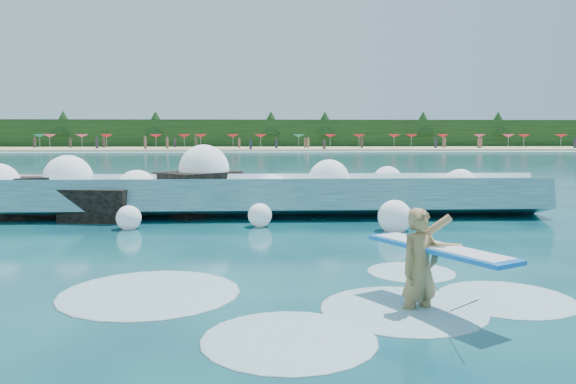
# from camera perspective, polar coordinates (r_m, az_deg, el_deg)

# --- Properties ---
(ground) EXTENTS (200.00, 200.00, 0.00)m
(ground) POSITION_cam_1_polar(r_m,az_deg,el_deg) (10.88, -7.44, -7.43)
(ground) COLOR #07293D
(ground) RESTS_ON ground
(beach) EXTENTS (140.00, 20.00, 0.40)m
(beach) POSITION_cam_1_polar(r_m,az_deg,el_deg) (88.59, -3.47, 4.40)
(beach) COLOR tan
(beach) RESTS_ON ground
(wet_band) EXTENTS (140.00, 5.00, 0.08)m
(wet_band) POSITION_cam_1_polar(r_m,az_deg,el_deg) (77.60, -3.54, 4.07)
(wet_band) COLOR silver
(wet_band) RESTS_ON ground
(treeline) EXTENTS (140.00, 4.00, 5.00)m
(treeline) POSITION_cam_1_polar(r_m,az_deg,el_deg) (98.56, -3.42, 5.88)
(treeline) COLOR black
(treeline) RESTS_ON ground
(breaking_wave) EXTENTS (18.32, 2.84, 1.58)m
(breaking_wave) POSITION_cam_1_polar(r_m,az_deg,el_deg) (17.50, -4.49, -0.51)
(breaking_wave) COLOR teal
(breaking_wave) RESTS_ON ground
(rock_cluster) EXTENTS (8.71, 3.55, 1.55)m
(rock_cluster) POSITION_cam_1_polar(r_m,az_deg,el_deg) (18.17, -18.91, -0.76)
(rock_cluster) COLOR black
(rock_cluster) RESTS_ON ground
(surfer_with_board) EXTENTS (1.65, 2.90, 1.77)m
(surfer_with_board) POSITION_cam_1_polar(r_m,az_deg,el_deg) (8.19, 13.68, -7.29)
(surfer_with_board) COLOR #A7824E
(surfer_with_board) RESTS_ON ground
(wave_spray) EXTENTS (14.95, 4.88, 2.25)m
(wave_spray) POSITION_cam_1_polar(r_m,az_deg,el_deg) (17.43, -8.87, 0.94)
(wave_spray) COLOR white
(wave_spray) RESTS_ON ground
(surf_foam) EXTENTS (9.16, 5.16, 0.14)m
(surf_foam) POSITION_cam_1_polar(r_m,az_deg,el_deg) (8.46, 3.46, -11.28)
(surf_foam) COLOR silver
(surf_foam) RESTS_ON ground
(beach_umbrellas) EXTENTS (112.73, 6.79, 0.50)m
(beach_umbrellas) POSITION_cam_1_polar(r_m,az_deg,el_deg) (90.39, -3.51, 5.73)
(beach_umbrellas) COLOR #D13D66
(beach_umbrellas) RESTS_ON ground
(beachgoers) EXTENTS (106.90, 13.60, 1.90)m
(beachgoers) POSITION_cam_1_polar(r_m,az_deg,el_deg) (84.58, -3.45, 4.93)
(beachgoers) COLOR #3F332D
(beachgoers) RESTS_ON ground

